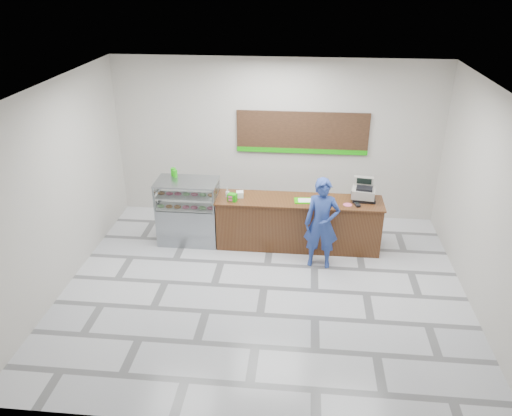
# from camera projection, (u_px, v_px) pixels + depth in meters

# --- Properties ---
(floor) EXTENTS (7.00, 7.00, 0.00)m
(floor) POSITION_uv_depth(u_px,v_px,m) (264.00, 288.00, 8.82)
(floor) COLOR silver
(floor) RESTS_ON ground
(back_wall) EXTENTS (7.00, 0.00, 7.00)m
(back_wall) POSITION_uv_depth(u_px,v_px,m) (276.00, 140.00, 10.75)
(back_wall) COLOR beige
(back_wall) RESTS_ON floor
(ceiling) EXTENTS (7.00, 7.00, 0.00)m
(ceiling) POSITION_uv_depth(u_px,v_px,m) (266.00, 89.00, 7.30)
(ceiling) COLOR silver
(ceiling) RESTS_ON back_wall
(sales_counter) EXTENTS (3.26, 0.76, 1.03)m
(sales_counter) POSITION_uv_depth(u_px,v_px,m) (298.00, 223.00, 9.94)
(sales_counter) COLOR brown
(sales_counter) RESTS_ON floor
(display_case) EXTENTS (1.22, 0.72, 1.33)m
(display_case) POSITION_uv_depth(u_px,v_px,m) (188.00, 211.00, 10.07)
(display_case) COLOR gray
(display_case) RESTS_ON floor
(menu_board) EXTENTS (2.80, 0.06, 0.90)m
(menu_board) POSITION_uv_depth(u_px,v_px,m) (302.00, 133.00, 10.58)
(menu_board) COLOR black
(menu_board) RESTS_ON back_wall
(cash_register) EXTENTS (0.50, 0.52, 0.41)m
(cash_register) POSITION_uv_depth(u_px,v_px,m) (364.00, 192.00, 9.68)
(cash_register) COLOR black
(cash_register) RESTS_ON sales_counter
(card_terminal) EXTENTS (0.12, 0.18, 0.04)m
(card_terminal) POSITION_uv_depth(u_px,v_px,m) (357.00, 205.00, 9.46)
(card_terminal) COLOR black
(card_terminal) RESTS_ON sales_counter
(serving_tray) EXTENTS (0.38, 0.29, 0.02)m
(serving_tray) POSITION_uv_depth(u_px,v_px,m) (304.00, 201.00, 9.65)
(serving_tray) COLOR #27C003
(serving_tray) RESTS_ON sales_counter
(napkin_box) EXTENTS (0.16, 0.16, 0.12)m
(napkin_box) POSITION_uv_depth(u_px,v_px,m) (240.00, 194.00, 9.80)
(napkin_box) COLOR white
(napkin_box) RESTS_ON sales_counter
(straw_cup) EXTENTS (0.07, 0.07, 0.11)m
(straw_cup) POSITION_uv_depth(u_px,v_px,m) (228.00, 194.00, 9.82)
(straw_cup) COLOR silver
(straw_cup) RESTS_ON sales_counter
(promo_box) EXTENTS (0.19, 0.15, 0.15)m
(promo_box) POSITION_uv_depth(u_px,v_px,m) (232.00, 197.00, 9.63)
(promo_box) COLOR #1AA80C
(promo_box) RESTS_ON sales_counter
(donut_decal) EXTENTS (0.17, 0.17, 0.00)m
(donut_decal) POSITION_uv_depth(u_px,v_px,m) (348.00, 205.00, 9.50)
(donut_decal) COLOR #D25077
(donut_decal) RESTS_ON sales_counter
(green_cup_left) EXTENTS (0.09, 0.09, 0.14)m
(green_cup_left) POSITION_uv_depth(u_px,v_px,m) (175.00, 174.00, 9.95)
(green_cup_left) COLOR #1AA80C
(green_cup_left) RESTS_ON display_case
(green_cup_right) EXTENTS (0.10, 0.10, 0.15)m
(green_cup_right) POSITION_uv_depth(u_px,v_px,m) (173.00, 172.00, 10.02)
(green_cup_right) COLOR #1AA80C
(green_cup_right) RESTS_ON display_case
(customer) EXTENTS (0.67, 0.46, 1.75)m
(customer) POSITION_uv_depth(u_px,v_px,m) (322.00, 224.00, 9.14)
(customer) COLOR navy
(customer) RESTS_ON floor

